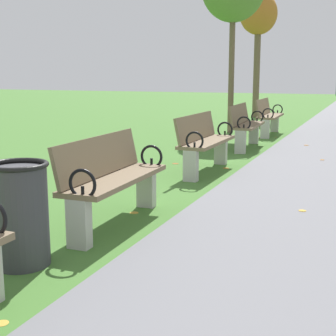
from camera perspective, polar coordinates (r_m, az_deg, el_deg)
name	(u,v)px	position (r m, az deg, el deg)	size (l,w,h in m)	color
park_bench_3	(112,178)	(5.02, -6.48, -1.13)	(0.51, 1.61, 0.90)	#7A664C
park_bench_4	(204,141)	(7.72, 4.19, 3.11)	(0.48, 1.60, 0.90)	#7A664C
park_bench_5	(245,125)	(10.31, 8.91, 4.95)	(0.55, 1.62, 0.90)	#7A664C
park_bench_6	(268,116)	(12.68, 11.50, 5.94)	(0.52, 1.61, 0.90)	#7A664C
tree_2	(258,17)	(17.90, 10.38, 16.73)	(1.28, 1.28, 4.23)	brown
trash_bin	(20,214)	(4.11, -16.65, -5.09)	(0.48, 0.48, 0.84)	#38383D
scattered_leaves	(165,203)	(5.88, -0.35, -4.04)	(4.57, 16.77, 0.02)	#93511E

